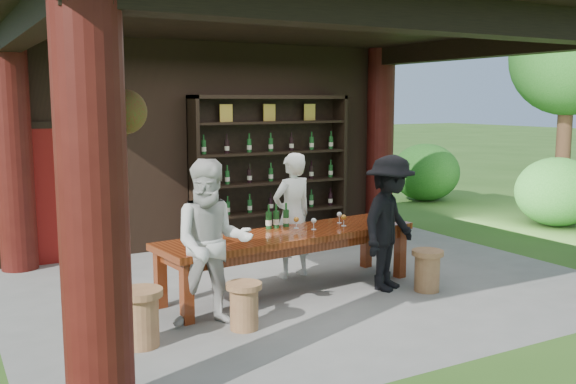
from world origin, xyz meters
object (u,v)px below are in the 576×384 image
guest_man (390,223)px  napkin_basket (209,239)px  stool_far_left (141,316)px  stool_near_left (244,305)px  tasting_table (290,241)px  wine_shelf (271,169)px  stool_near_right (427,269)px  guest_woman (212,244)px  host (292,215)px

guest_man → napkin_basket: guest_man is taller
stool_far_left → guest_man: (3.28, 0.36, 0.55)m
stool_near_left → tasting_table: bearing=41.5°
guest_man → wine_shelf: bearing=62.8°
stool_far_left → guest_man: size_ratio=0.34×
tasting_table → stool_near_right: tasting_table is taller
guest_woman → guest_man: 2.45m
stool_near_right → tasting_table: bearing=151.1°
stool_far_left → napkin_basket: size_ratio=2.19×
stool_near_right → guest_man: 0.74m
tasting_table → stool_far_left: tasting_table is taller
guest_woman → guest_man: size_ratio=1.04×
stool_near_right → host: host is taller
stool_near_right → host: size_ratio=0.31×
wine_shelf → guest_woman: bearing=-126.0°
host → wine_shelf: bearing=-118.8°
tasting_table → napkin_basket: (-1.14, -0.16, 0.19)m
stool_far_left → guest_woman: 1.04m
guest_woman → stool_far_left: bearing=-148.5°
wine_shelf → guest_woman: size_ratio=1.57×
napkin_basket → tasting_table: bearing=7.8°
tasting_table → stool_near_left: bearing=-138.5°
stool_far_left → guest_woman: bearing=14.4°
host → stool_far_left: bearing=21.8°
tasting_table → guest_man: size_ratio=2.04×
guest_woman → napkin_basket: guest_woman is taller
stool_far_left → host: bearing=30.4°
stool_near_right → guest_man: guest_man is taller
wine_shelf → stool_far_left: bearing=-132.5°
stool_near_right → napkin_basket: 2.78m
host → napkin_basket: host is taller
guest_woman → wine_shelf: bearing=71.1°
tasting_table → guest_woman: (-1.31, -0.68, 0.25)m
stool_near_left → stool_near_right: stool_near_right is taller
wine_shelf → tasting_table: bearing=-113.0°
stool_near_right → stool_near_left: bearing=-177.3°
stool_far_left → tasting_table: bearing=22.7°
guest_woman → napkin_basket: 0.56m
stool_near_left → napkin_basket: size_ratio=1.91×
wine_shelf → stool_near_right: (0.36, -3.52, -0.95)m
stool_near_left → stool_far_left: size_ratio=0.87×
tasting_table → guest_woman: size_ratio=1.96×
tasting_table → host: size_ratio=2.07×
tasting_table → stool_near_left: (-1.07, -0.95, -0.37)m
wine_shelf → stool_far_left: (-3.29, -3.59, -0.93)m
wine_shelf → guest_man: (-0.01, -3.23, -0.38)m
stool_near_left → stool_near_right: size_ratio=0.95×
stool_near_right → napkin_basket: (-2.64, 0.67, 0.54)m
tasting_table → stool_far_left: (-2.15, -0.90, -0.33)m
wine_shelf → stool_near_right: 3.67m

